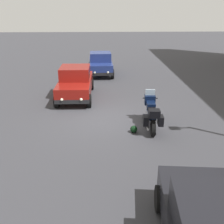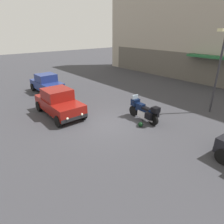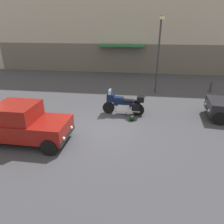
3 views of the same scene
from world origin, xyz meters
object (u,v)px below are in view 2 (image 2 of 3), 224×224
motorcycle (144,111)px  streetlamp_curbside (219,64)px  helmet (141,125)px  car_hatchback_near (59,102)px  car_compact_side (47,83)px

motorcycle → streetlamp_curbside: (1.90, 4.15, 2.43)m
helmet → car_hatchback_near: car_hatchback_near is taller
motorcycle → streetlamp_curbside: size_ratio=0.45×
motorcycle → helmet: 1.00m
helmet → car_compact_side: 9.52m
motorcycle → car_compact_side: bearing=16.7°
helmet → streetlamp_curbside: size_ratio=0.06×
motorcycle → streetlamp_curbside: bearing=-110.8°
helmet → car_hatchback_near: 5.14m
helmet → streetlamp_curbside: bearing=73.7°
car_hatchback_near → motorcycle: bearing=41.4°
streetlamp_curbside → motorcycle: bearing=-114.6°
motorcycle → car_hatchback_near: car_hatchback_near is taller
car_compact_side → streetlamp_curbside: bearing=28.0°
car_compact_side → motorcycle: bearing=11.2°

